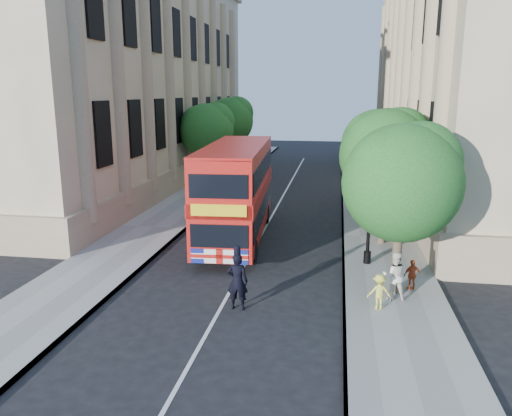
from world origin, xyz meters
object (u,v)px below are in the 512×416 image
at_px(double_decker_bus, 236,189).
at_px(box_van, 227,190).
at_px(lamp_post, 370,207).
at_px(police_constable, 237,281).
at_px(woman_pedestrian, 395,276).

distance_m(double_decker_bus, box_van, 6.57).
relative_size(lamp_post, police_constable, 2.68).
distance_m(lamp_post, woman_pedestrian, 3.98).
bearing_deg(double_decker_bus, woman_pedestrian, -47.14).
relative_size(double_decker_bus, police_constable, 5.16).
distance_m(lamp_post, double_decker_bus, 6.68).
distance_m(double_decker_bus, woman_pedestrian, 9.44).
bearing_deg(police_constable, box_van, -76.60).
bearing_deg(woman_pedestrian, double_decker_bus, -45.37).
distance_m(double_decker_bus, police_constable, 8.12).
xyz_separation_m(police_constable, woman_pedestrian, (5.13, 1.40, -0.00)).
bearing_deg(police_constable, double_decker_bus, -78.77).
distance_m(box_van, police_constable, 14.41).
xyz_separation_m(double_decker_bus, woman_pedestrian, (6.75, -6.41, -1.54)).
height_order(lamp_post, woman_pedestrian, lamp_post).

